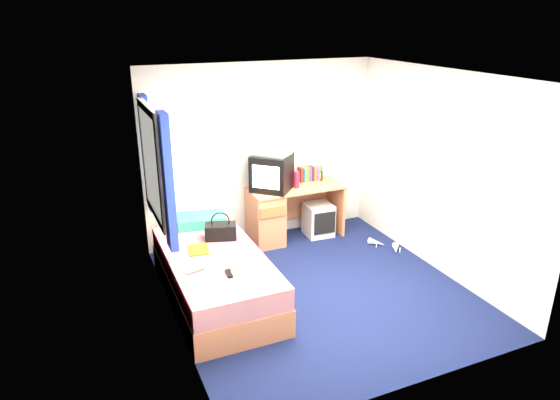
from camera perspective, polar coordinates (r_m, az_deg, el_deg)
name	(u,v)px	position (r m, az deg, el deg)	size (l,w,h in m)	color
ground	(317,290)	(5.80, 4.24, -10.25)	(3.40, 3.40, 0.00)	#0C1438
room_shell	(321,168)	(5.21, 4.66, 3.61)	(3.40, 3.40, 3.40)	white
bed	(216,277)	(5.55, -7.36, -8.70)	(1.01, 2.00, 0.54)	#CD7F55
pillow	(202,220)	(6.15, -8.95, -2.28)	(0.57, 0.36, 0.13)	#1C7EB8
desk	(277,213)	(6.83, -0.37, -1.46)	(1.30, 0.55, 0.75)	#CD7F55
storage_cube	(318,219)	(7.08, 4.40, -2.24)	(0.37, 0.37, 0.46)	silver
crt_tv	(272,172)	(6.60, -0.95, 3.17)	(0.66, 0.66, 0.48)	black
vcr	(272,151)	(6.53, -0.95, 5.57)	(0.46, 0.33, 0.09)	silver
book_row	(310,173)	(7.05, 3.47, 3.06)	(0.34, 0.13, 0.20)	maroon
picture_frame	(320,175)	(7.08, 4.57, 2.84)	(0.02, 0.12, 0.14)	#322110
pink_water_bottle	(297,180)	(6.72, 1.93, 2.29)	(0.07, 0.07, 0.22)	red
aerosol_can	(286,180)	(6.74, 0.73, 2.27)	(0.06, 0.06, 0.20)	silver
handbag	(221,231)	(5.74, -6.79, -3.51)	(0.40, 0.29, 0.32)	black
towel	(243,261)	(5.15, -4.19, -6.98)	(0.27, 0.22, 0.09)	silver
magazine	(199,250)	(5.53, -9.30, -5.62)	(0.21, 0.28, 0.01)	gold
water_bottle	(196,268)	(5.10, -9.62, -7.67)	(0.07, 0.07, 0.20)	white
colour_swatch_fan	(240,272)	(5.03, -4.61, -8.25)	(0.22, 0.06, 0.01)	orange
remote_control	(229,274)	(5.01, -5.87, -8.37)	(0.05, 0.16, 0.02)	black
window_assembly	(155,166)	(5.57, -14.11, 3.81)	(0.11, 1.42, 1.40)	silver
white_heels	(386,246)	(6.87, 12.01, -5.12)	(0.32, 0.50, 0.09)	white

